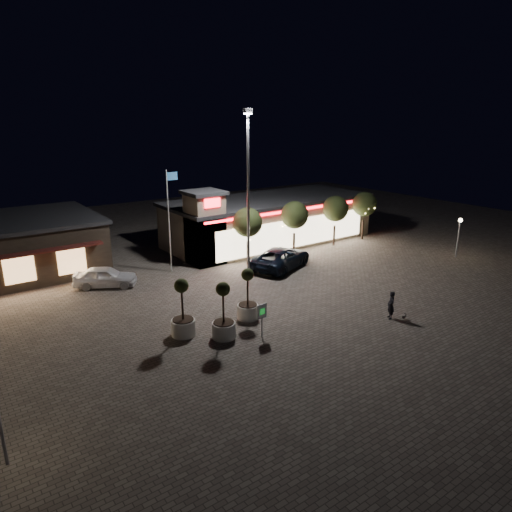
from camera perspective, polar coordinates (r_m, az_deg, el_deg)
ground at (r=27.75m, az=5.16°, el=-8.17°), size 90.00×90.00×0.00m
retail_building at (r=44.46m, az=1.28°, el=4.54°), size 20.40×8.40×6.10m
floodlight_pole at (r=33.04m, az=-0.99°, el=8.71°), size 0.60×0.40×12.38m
flagpole at (r=35.81m, az=-10.75°, el=5.36°), size 0.95×0.10×8.00m
lamp_post_east at (r=43.14m, az=24.06°, el=3.01°), size 0.36×0.36×3.48m
string_tree_a at (r=37.21m, az=-1.06°, el=4.22°), size 2.42×2.42×4.79m
string_tree_b at (r=40.19m, az=4.84°, el=5.12°), size 2.42×2.42×4.79m
string_tree_c at (r=43.55m, az=9.90°, el=5.84°), size 2.42×2.42×4.79m
string_tree_d at (r=46.44m, az=13.40°, el=6.31°), size 2.42×2.42×4.79m
pickup_truck at (r=37.01m, az=3.17°, el=-0.20°), size 6.79×4.99×1.71m
white_sedan at (r=34.63m, az=-18.32°, el=-2.47°), size 4.72×3.74×1.50m
pedestrian at (r=28.90m, az=16.50°, el=-5.91°), size 0.68×0.75×1.73m
dog at (r=29.25m, az=18.06°, el=-7.09°), size 0.45×0.30×0.25m
planter_left at (r=25.96m, az=-9.12°, el=-7.65°), size 1.36×1.36×3.35m
planter_mid at (r=25.43m, az=-4.06°, el=-8.07°), size 1.33×1.33×3.26m
planter_right at (r=27.70m, az=-1.04°, el=-5.91°), size 1.30×1.30×3.20m
valet_sign at (r=25.30m, az=0.75°, el=-7.28°), size 0.64×0.11×1.94m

